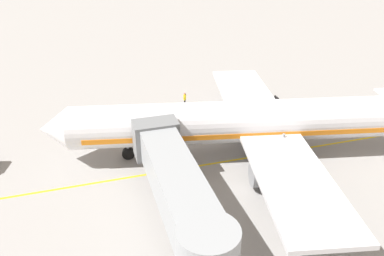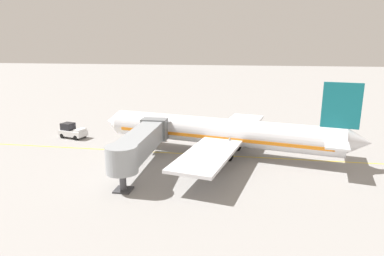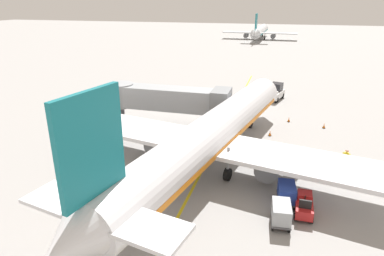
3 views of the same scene
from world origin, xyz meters
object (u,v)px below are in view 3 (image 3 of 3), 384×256
Objects in this scene: baggage_tug_trailing at (304,205)px; distant_taxiing_airliner at (260,31)px; safety_cone_nose_right at (324,126)px; pushback_tractor at (274,92)px; safety_cone_wing_tip at (289,119)px; parked_airliner at (212,135)px; baggage_cart_front at (287,192)px; ground_crew_wing_walker at (346,157)px; baggage_tug_lead at (295,163)px; baggage_cart_second_in_train at (281,212)px; jet_bridge at (167,98)px; safety_cone_nose_left at (270,133)px.

distant_taxiing_airliner reaches higher than baggage_tug_trailing.
baggage_tug_trailing is at bearing -98.84° from safety_cone_nose_right.
pushback_tractor is 10.44m from safety_cone_wing_tip.
parked_airliner is 12.58× the size of baggage_cart_front.
safety_cone_wing_tip is (-5.12, 11.49, -0.66)m from ground_crew_wing_walker.
baggage_tug_lead is 4.63× the size of safety_cone_wing_tip.
baggage_cart_second_in_train is (6.48, -7.25, -2.24)m from parked_airliner.
parked_airliner is 62.89× the size of safety_cone_wing_tip.
parked_airliner reaches higher than pushback_tractor.
parked_airliner is 14.75× the size of baggage_tug_trailing.
safety_cone_nose_right is (-0.99, 10.25, -0.66)m from ground_crew_wing_walker.
parked_airliner is 62.89× the size of safety_cone_nose_right.
jet_bridge is 0.43× the size of distant_taxiing_airliner.
safety_cone_wing_tip is 0.02× the size of distant_taxiing_airliner.
distant_taxiing_airliner is at bearing 99.31° from safety_cone_nose_right.
baggage_tug_trailing reaches higher than safety_cone_nose_left.
distant_taxiing_airliner is (-11.88, 96.44, 2.74)m from safety_cone_wing_tip.
baggage_cart_front reaches higher than safety_cone_nose_left.
pushback_tractor reaches higher than baggage_tug_trailing.
baggage_cart_front is at bearing -123.97° from ground_crew_wing_walker.
ground_crew_wing_walker is at bearing 22.90° from baggage_tug_lead.
pushback_tractor is 30.64m from baggage_tug_trailing.
parked_airliner is at bearing -117.71° from safety_cone_nose_left.
distant_taxiing_airliner is at bearing 95.82° from baggage_cart_front.
baggage_tug_trailing is 4.26× the size of safety_cone_nose_left.
safety_cone_nose_right is at bearing 81.16° from baggage_tug_trailing.
parked_airliner is at bearing 131.78° from baggage_cart_second_in_train.
jet_bridge is 21.87m from baggage_cart_second_in_train.
baggage_cart_second_in_train is at bearing -49.63° from jet_bridge.
baggage_cart_second_in_train is 5.00× the size of safety_cone_nose_right.
baggage_cart_second_in_train reaches higher than safety_cone_wing_tip.
baggage_tug_lead is at bearing -27.87° from jet_bridge.
safety_cone_nose_right is (3.55, 12.16, -0.42)m from baggage_tug_lead.
jet_bridge reaches higher than pushback_tractor.
distant_taxiing_airliner is (2.61, 101.87, -0.43)m from jet_bridge.
parked_airliner is 62.89× the size of safety_cone_nose_left.
baggage_tug_lead is at bearing 83.36° from baggage_cart_second_in_train.
baggage_tug_trailing is 0.85× the size of baggage_cart_second_in_train.
jet_bridge is 26.10× the size of safety_cone_nose_left.
baggage_cart_front is at bearing -84.18° from distant_taxiing_airliner.
pushback_tractor is at bearing 93.40° from baggage_cart_second_in_train.
pushback_tractor is 8.18× the size of safety_cone_nose_left.
pushback_tractor is 15.67m from safety_cone_nose_left.
baggage_tug_trailing is at bearing -83.46° from pushback_tractor.
baggage_cart_second_in_train is (-1.00, -8.58, 0.24)m from baggage_tug_lead.
safety_cone_wing_tip is (14.49, 5.43, -3.17)m from jet_bridge.
safety_cone_wing_tip is (6.89, 14.73, -2.90)m from parked_airliner.
safety_cone_wing_tip is at bearing 163.32° from safety_cone_nose_right.
pushback_tractor is (4.57, 24.88, -2.09)m from parked_airliner.
baggage_cart_front is 13.87m from safety_cone_nose_left.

